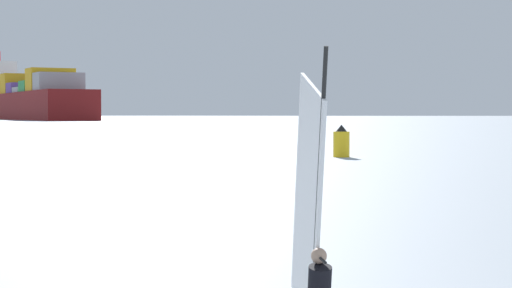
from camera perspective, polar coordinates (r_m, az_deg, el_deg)
windsurfer at (r=11.80m, az=4.01°, el=-7.87°), size 1.10×3.83×4.15m
cargo_ship at (r=444.89m, az=-15.70°, el=2.92°), size 55.48×193.70×39.87m
channel_buoy at (r=59.98m, az=5.89°, el=0.11°), size 1.18×1.18×2.35m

